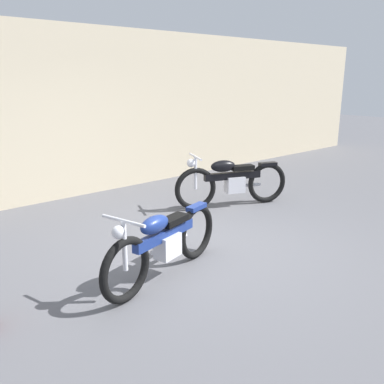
% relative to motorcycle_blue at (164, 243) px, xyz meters
% --- Properties ---
extents(ground_plane, '(40.00, 40.00, 0.00)m').
position_rel_motorcycle_blue_xyz_m(ground_plane, '(0.84, 0.31, -0.41)').
color(ground_plane, '#56565B').
extents(building_wall, '(18.00, 0.30, 3.05)m').
position_rel_motorcycle_blue_xyz_m(building_wall, '(0.84, 3.82, 1.11)').
color(building_wall, beige).
rests_on(building_wall, ground_plane).
extents(motorcycle_blue, '(1.87, 0.71, 0.86)m').
position_rel_motorcycle_blue_xyz_m(motorcycle_blue, '(0.00, 0.00, 0.00)').
color(motorcycle_blue, black).
rests_on(motorcycle_blue, ground_plane).
extents(motorcycle_black, '(1.92, 0.95, 0.92)m').
position_rel_motorcycle_blue_xyz_m(motorcycle_black, '(2.46, 1.36, 0.03)').
color(motorcycle_black, black).
rests_on(motorcycle_black, ground_plane).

